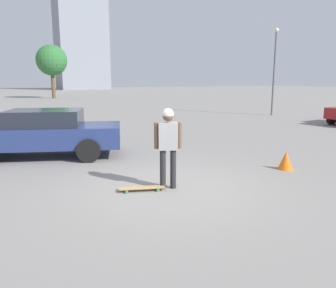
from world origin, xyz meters
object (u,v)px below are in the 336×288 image
person (168,139)px  skateboard (142,188)px  car_parked_near (43,132)px  traffic_cone (286,161)px

person → skateboard: (-0.07, -0.58, -1.02)m
car_parked_near → traffic_cone: size_ratio=10.50×
person → skateboard: size_ratio=1.76×
skateboard → car_parked_near: bearing=-53.4°
person → skateboard: 1.18m
person → car_parked_near: (-4.40, -2.12, -0.32)m
car_parked_near → traffic_cone: car_parked_near is taller
person → car_parked_near: person is taller
skateboard → traffic_cone: 4.07m
skateboard → traffic_cone: (0.06, 4.06, 0.18)m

